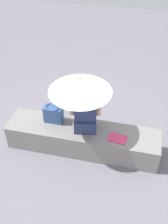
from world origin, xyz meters
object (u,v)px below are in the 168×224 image
(magazine, at_px, (118,138))
(person_seated, at_px, (85,110))
(handbag_black, at_px, (53,114))
(parasol, at_px, (80,85))

(magazine, bearing_deg, person_seated, 175.37)
(person_seated, xyz_separation_m, handbag_black, (-0.54, 0.07, -0.24))
(magazine, bearing_deg, handbag_black, 177.49)
(person_seated, distance_m, magazine, 0.66)
(parasol, bearing_deg, magazine, -4.43)
(person_seated, xyz_separation_m, parasol, (-0.06, -0.06, 0.48))
(parasol, bearing_deg, handbag_black, 165.57)
(parasol, bearing_deg, person_seated, 43.99)
(handbag_black, bearing_deg, parasol, -14.43)
(parasol, relative_size, magazine, 3.56)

